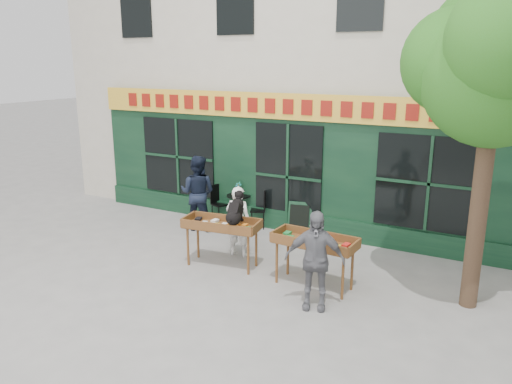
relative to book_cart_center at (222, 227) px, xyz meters
The scene contains 14 objects.
ground 0.89m from the book_cart_center, 42.17° to the left, with size 80.00×80.00×0.00m, color slate.
building 7.48m from the book_cart_center, 87.59° to the left, with size 14.00×7.26×10.00m.
street_tree 5.68m from the book_cart_center, ahead, with size 3.05×2.90×5.60m.
book_cart_center is the anchor object (origin of this frame).
dog 0.59m from the book_cart_center, ahead, with size 0.34×0.60×0.60m, color black, non-canonical shape.
woman 0.65m from the book_cart_center, 90.00° to the left, with size 0.55×0.36×1.51m, color white.
book_cart_right 1.98m from the book_cart_center, ahead, with size 1.53×0.71×0.99m.
man_right 2.40m from the book_cart_center, 18.64° to the right, with size 0.99×0.41×1.69m, color slate.
bistro_table 2.66m from the book_cart_center, 112.85° to the left, with size 0.60×0.60×0.76m.
bistro_chair_left 2.99m from the book_cart_center, 123.89° to the left, with size 0.47×0.47×0.95m.
bistro_chair_right 2.52m from the book_cart_center, 99.08° to the left, with size 0.48×0.47×0.95m.
potted_plant 2.65m from the book_cart_center, 112.85° to the left, with size 0.18×0.12×0.34m, color gray.
man_left 2.41m from the book_cart_center, 135.90° to the left, with size 0.89×0.69×1.83m, color black.
chalkboard 2.54m from the book_cart_center, 75.32° to the left, with size 0.59×0.30×0.79m.
Camera 1 is at (4.77, -8.18, 4.01)m, focal length 35.00 mm.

